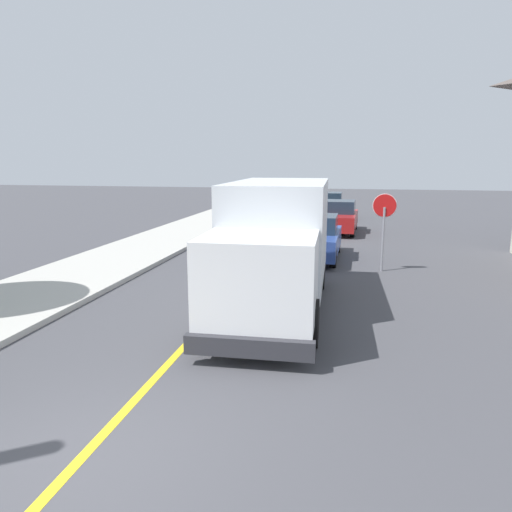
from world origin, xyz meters
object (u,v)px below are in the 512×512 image
box_truck (276,240)px  parked_car_near (315,238)px  parked_car_far (329,206)px  parked_car_mid (339,218)px  stop_sign (384,217)px

box_truck → parked_car_near: bearing=85.7°
parked_car_near → parked_car_far: 13.47m
parked_car_far → parked_car_mid: bearing=-82.4°
box_truck → stop_sign: size_ratio=2.74×
box_truck → stop_sign: (2.91, 4.75, 0.09)m
parked_car_mid → stop_sign: bearing=-78.5°
stop_sign → parked_car_mid: bearing=101.5°
parked_car_mid → box_truck: bearing=-94.9°
parked_car_near → box_truck: bearing=-94.3°
parked_car_near → parked_car_mid: bearing=84.6°
parked_car_near → stop_sign: (2.42, -1.68, 1.06)m
parked_car_mid → parked_car_far: same height
box_truck → stop_sign: box_truck is taller
parked_car_far → stop_sign: (2.62, -15.14, 1.06)m
box_truck → parked_car_mid: box_truck is taller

